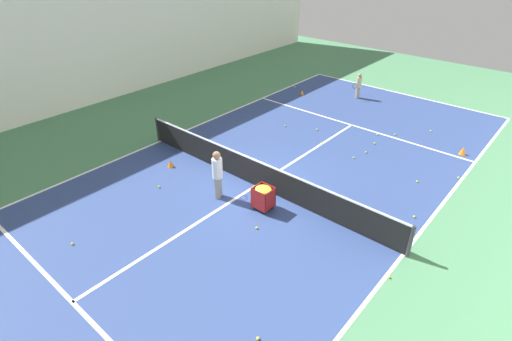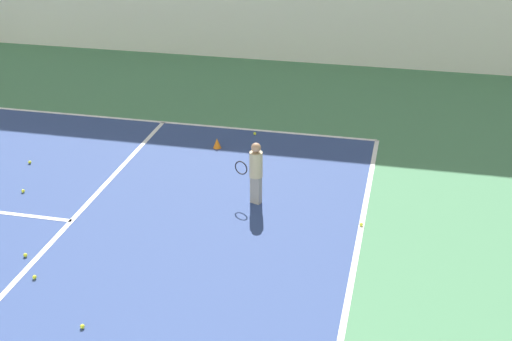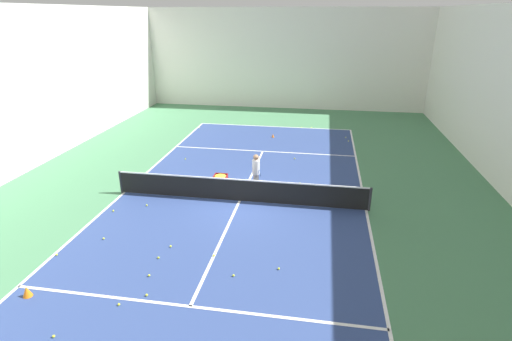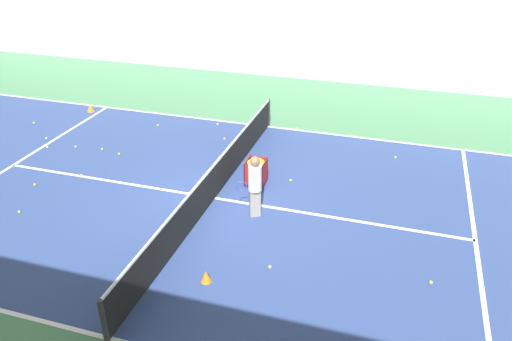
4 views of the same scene
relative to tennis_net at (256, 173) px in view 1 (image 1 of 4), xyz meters
name	(u,v)px [view 1 (image 1 of 4)]	position (x,y,z in m)	size (l,w,h in m)	color
ground_plane	(256,186)	(0.00, 0.00, -0.51)	(38.95, 38.95, 0.00)	#477F56
court_playing_area	(256,186)	(0.00, 0.00, -0.51)	(10.16, 23.38, 0.00)	navy
line_baseline_near	(401,93)	(0.00, -11.69, -0.50)	(10.16, 0.10, 0.00)	white
line_sideline_left	(403,254)	(-5.08, 0.00, -0.50)	(0.10, 23.38, 0.00)	white
line_sideline_right	(161,141)	(5.08, 0.00, -0.50)	(0.10, 23.38, 0.00)	white
line_service_near	(352,125)	(0.00, -6.43, -0.50)	(10.16, 0.10, 0.00)	white
line_service_far	(72,302)	(0.00, 6.43, -0.50)	(10.16, 0.10, 0.00)	white
line_centre_service	(256,186)	(0.00, 0.00, -0.50)	(0.10, 12.86, 0.00)	white
hall_enclosure_right	(66,24)	(10.94, 0.00, 3.31)	(0.15, 35.25, 7.63)	silver
tennis_net	(256,173)	(0.00, 0.00, 0.00)	(10.46, 0.10, 0.98)	#2D2D33
player_near_baseline	(359,84)	(1.46, -9.60, 0.21)	(0.32, 0.60, 1.26)	gray
coach_at_net	(217,172)	(0.48, 1.26, 0.42)	(0.51, 0.63, 1.63)	gray
ball_cart	(263,194)	(-1.00, 0.83, 0.03)	(0.56, 0.52, 0.77)	maroon
training_cone_0	(463,151)	(-4.52, -6.76, -0.35)	(0.26, 0.26, 0.31)	orange
training_cone_1	(302,92)	(3.85, -8.16, -0.39)	(0.18, 0.18, 0.23)	orange
training_cone_2	(171,164)	(3.14, 1.04, -0.38)	(0.22, 0.22, 0.26)	orange
tennis_ball_1	(257,228)	(-1.48, 1.70, -0.47)	(0.07, 0.07, 0.07)	yellow
tennis_ball_2	(159,187)	(2.35, 2.18, -0.47)	(0.07, 0.07, 0.07)	yellow
tennis_ball_3	(377,134)	(-1.31, -6.22, -0.47)	(0.07, 0.07, 0.07)	yellow
tennis_ball_4	(389,277)	(-5.15, 1.02, -0.47)	(0.07, 0.07, 0.07)	yellow
tennis_ball_6	(395,134)	(-1.88, -6.70, -0.47)	(0.07, 0.07, 0.07)	yellow
tennis_ball_7	(383,89)	(0.99, -11.69, -0.47)	(0.07, 0.07, 0.07)	yellow
tennis_ball_8	(458,178)	(-4.97, -4.85, -0.47)	(0.07, 0.07, 0.07)	yellow
tennis_ball_9	(317,130)	(0.85, -4.98, -0.47)	(0.07, 0.07, 0.07)	yellow
tennis_ball_10	(375,143)	(-1.60, -5.38, -0.47)	(0.07, 0.07, 0.07)	yellow
tennis_ball_12	(258,338)	(-3.84, 4.41, -0.47)	(0.07, 0.07, 0.07)	yellow
tennis_ball_14	(354,158)	(-1.55, -3.78, -0.47)	(0.07, 0.07, 0.07)	yellow
tennis_ball_15	(417,181)	(-3.98, -3.70, -0.47)	(0.07, 0.07, 0.07)	yellow
tennis_ball_16	(295,87)	(4.79, -8.83, -0.47)	(0.07, 0.07, 0.07)	yellow
tennis_ball_17	(322,143)	(0.01, -4.06, -0.47)	(0.07, 0.07, 0.07)	yellow
tennis_ball_18	(414,217)	(-4.67, -1.73, -0.47)	(0.07, 0.07, 0.07)	yellow
tennis_ball_19	(285,126)	(2.13, -4.42, -0.47)	(0.07, 0.07, 0.07)	yellow
tennis_ball_20	(366,152)	(-1.69, -4.47, -0.47)	(0.07, 0.07, 0.07)	yellow
tennis_ball_21	(370,213)	(-3.58, -1.06, -0.47)	(0.07, 0.07, 0.07)	yellow
tennis_ball_23	(431,131)	(-2.88, -8.00, -0.47)	(0.07, 0.07, 0.07)	yellow
tennis_ball_24	(72,244)	(1.86, 5.45, -0.47)	(0.07, 0.07, 0.07)	yellow
tennis_ball_25	(503,117)	(-4.83, -11.68, -0.47)	(0.07, 0.07, 0.07)	yellow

